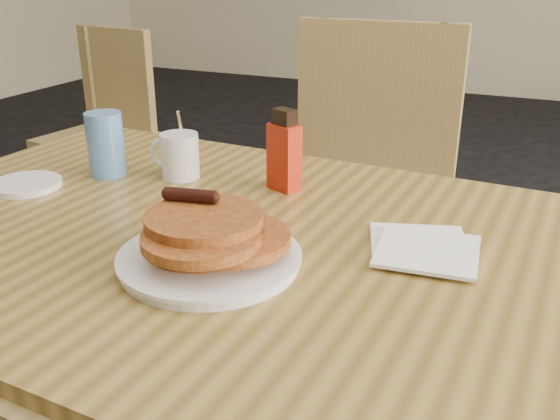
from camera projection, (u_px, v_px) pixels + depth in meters
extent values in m
cube|color=olive|center=(224.00, 242.00, 1.02)|extent=(1.34, 0.93, 0.04)
cube|color=#A6864E|center=(224.00, 251.00, 1.03)|extent=(1.39, 0.97, 0.02)
cube|color=#A6864E|center=(349.00, 230.00, 1.66)|extent=(0.46, 0.46, 0.04)
cube|color=#A6864E|center=(376.00, 114.00, 1.73)|extent=(0.46, 0.05, 0.50)
cylinder|color=#A6864E|center=(257.00, 331.00, 1.67)|extent=(0.04, 0.04, 0.47)
cylinder|color=#A6864E|center=(424.00, 296.00, 1.84)|extent=(0.04, 0.04, 0.47)
cube|color=#A6864E|center=(96.00, 141.00, 2.67)|extent=(0.44, 0.44, 0.04)
cube|color=#A6864E|center=(117.00, 78.00, 2.73)|extent=(0.40, 0.09, 0.43)
cylinder|color=#A6864E|center=(47.00, 196.00, 2.68)|extent=(0.04, 0.04, 0.41)
cylinder|color=#A6864E|center=(153.00, 183.00, 2.83)|extent=(0.04, 0.04, 0.41)
cylinder|color=white|center=(210.00, 260.00, 0.90)|extent=(0.26, 0.26, 0.02)
cylinder|color=white|center=(210.00, 256.00, 0.90)|extent=(0.27, 0.27, 0.01)
cylinder|color=#AC5824|center=(200.00, 243.00, 0.91)|extent=(0.17, 0.17, 0.01)
cylinder|color=#AC5824|center=(232.00, 239.00, 0.89)|extent=(0.17, 0.17, 0.01)
cylinder|color=#AC5824|center=(201.00, 239.00, 0.86)|extent=(0.17, 0.17, 0.01)
cylinder|color=#AC5824|center=(204.00, 219.00, 0.88)|extent=(0.17, 0.17, 0.01)
cylinder|color=black|center=(190.00, 195.00, 0.92)|extent=(0.08, 0.04, 0.02)
cylinder|color=white|center=(180.00, 156.00, 1.24)|extent=(0.08, 0.08, 0.09)
torus|color=white|center=(163.00, 153.00, 1.26)|extent=(0.06, 0.01, 0.06)
cylinder|color=black|center=(179.00, 137.00, 1.23)|extent=(0.07, 0.07, 0.01)
cylinder|color=white|center=(184.00, 141.00, 1.23)|extent=(0.02, 0.05, 0.13)
cube|color=maroon|center=(284.00, 157.00, 1.17)|extent=(0.07, 0.06, 0.13)
cube|color=black|center=(284.00, 117.00, 1.14)|extent=(0.05, 0.04, 0.03)
cube|color=white|center=(419.00, 245.00, 0.96)|extent=(0.18, 0.18, 0.01)
cube|color=white|center=(428.00, 251.00, 0.93)|extent=(0.16, 0.16, 0.01)
cylinder|color=#5282C0|center=(106.00, 144.00, 1.25)|extent=(0.08, 0.08, 0.13)
cylinder|color=white|center=(26.00, 184.00, 1.20)|extent=(0.17, 0.17, 0.01)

